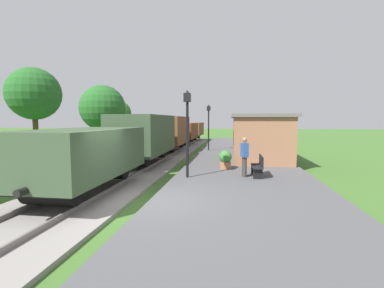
{
  "coord_description": "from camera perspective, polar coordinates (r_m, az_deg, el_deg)",
  "views": [
    {
      "loc": [
        2.67,
        -7.98,
        2.68
      ],
      "look_at": [
        0.78,
        5.11,
        1.54
      ],
      "focal_mm": 25.72,
      "sensor_mm": 36.0,
      "label": 1
    }
  ],
  "objects": [
    {
      "name": "ground_plane",
      "position": [
        8.84,
        -10.04,
        -12.81
      ],
      "size": [
        160.0,
        160.0,
        0.0
      ],
      "primitive_type": "plane",
      "color": "#3D6628"
    },
    {
      "name": "platform_slab",
      "position": [
        8.4,
        11.74,
        -12.89
      ],
      "size": [
        6.0,
        60.0,
        0.25
      ],
      "primitive_type": "cube",
      "color": "#4C4C4F",
      "rests_on": "ground"
    },
    {
      "name": "track_ballast",
      "position": [
        9.81,
        -23.73,
        -10.98
      ],
      "size": [
        3.8,
        60.0,
        0.12
      ],
      "primitive_type": "cube",
      "color": "gray",
      "rests_on": "ground"
    },
    {
      "name": "rail_near",
      "position": [
        9.43,
        -19.97,
        -10.69
      ],
      "size": [
        0.07,
        60.0,
        0.14
      ],
      "primitive_type": "cube",
      "color": "slate",
      "rests_on": "track_ballast"
    },
    {
      "name": "rail_far",
      "position": [
        10.17,
        -27.25,
        -9.8
      ],
      "size": [
        0.07,
        60.0,
        0.14
      ],
      "primitive_type": "cube",
      "color": "slate",
      "rests_on": "track_ballast"
    },
    {
      "name": "freight_train",
      "position": [
        22.33,
        -4.93,
        1.96
      ],
      "size": [
        2.5,
        32.6,
        2.72
      ],
      "color": "#384C33",
      "rests_on": "rail_near"
    },
    {
      "name": "station_hut",
      "position": [
        17.48,
        13.88,
        1.43
      ],
      "size": [
        3.5,
        5.8,
        2.78
      ],
      "color": "#9E6B4C",
      "rests_on": "platform_slab"
    },
    {
      "name": "bench_near_hut",
      "position": [
        12.32,
        13.6,
        -4.35
      ],
      "size": [
        0.42,
        1.5,
        0.91
      ],
      "color": "black",
      "rests_on": "platform_slab"
    },
    {
      "name": "bench_down_platform",
      "position": [
        22.3,
        11.18,
        -0.19
      ],
      "size": [
        0.42,
        1.5,
        0.91
      ],
      "color": "black",
      "rests_on": "platform_slab"
    },
    {
      "name": "person_waiting",
      "position": [
        12.01,
        10.82,
        -2.31
      ],
      "size": [
        0.35,
        0.44,
        1.71
      ],
      "rotation": [
        0.0,
        0.0,
        3.46
      ],
      "color": "#38332D",
      "rests_on": "platform_slab"
    },
    {
      "name": "potted_planter",
      "position": [
        13.98,
        6.92,
        -3.15
      ],
      "size": [
        0.64,
        0.64,
        0.92
      ],
      "color": "#9E6642",
      "rests_on": "platform_slab"
    },
    {
      "name": "lamp_post_near",
      "position": [
        11.58,
        -0.98,
        5.53
      ],
      "size": [
        0.28,
        0.28,
        3.7
      ],
      "color": "black",
      "rests_on": "platform_slab"
    },
    {
      "name": "lamp_post_far",
      "position": [
        22.31,
        3.47,
        5.25
      ],
      "size": [
        0.28,
        0.28,
        3.7
      ],
      "color": "black",
      "rests_on": "platform_slab"
    },
    {
      "name": "tree_trackside_mid",
      "position": [
        17.48,
        -29.95,
        8.93
      ],
      "size": [
        2.83,
        2.83,
        5.54
      ],
      "color": "#4C3823",
      "rests_on": "ground"
    },
    {
      "name": "tree_trackside_far",
      "position": [
        22.22,
        -18.04,
        7.11
      ],
      "size": [
        3.45,
        3.45,
        5.35
      ],
      "color": "#4C3823",
      "rests_on": "ground"
    },
    {
      "name": "tree_field_left",
      "position": [
        27.67,
        -15.36,
        5.9
      ],
      "size": [
        2.85,
        2.85,
        4.67
      ],
      "color": "#4C3823",
      "rests_on": "ground"
    }
  ]
}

